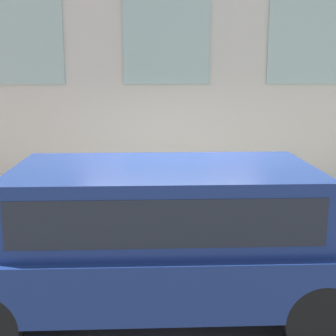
{
  "coord_description": "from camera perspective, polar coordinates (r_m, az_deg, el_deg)",
  "views": [
    {
      "loc": [
        -5.96,
        0.35,
        2.58
      ],
      "look_at": [
        0.62,
        0.07,
        1.2
      ],
      "focal_mm": 50.0,
      "sensor_mm": 36.0,
      "label": 1
    }
  ],
  "objects": [
    {
      "name": "ground_plane",
      "position": [
        6.5,
        0.87,
        -11.53
      ],
      "size": [
        80.0,
        80.0,
        0.0
      ],
      "primitive_type": "plane",
      "color": "#514F4C"
    },
    {
      "name": "fire_hydrant",
      "position": [
        6.83,
        1.52,
        -5.49
      ],
      "size": [
        0.29,
        0.41,
        0.73
      ],
      "color": "#2D7260",
      "rests_on": "sidewalk"
    },
    {
      "name": "parked_truck_navy_near",
      "position": [
        4.95,
        -1.22,
        -7.52
      ],
      "size": [
        1.87,
        4.93,
        1.62
      ],
      "color": "black",
      "rests_on": "ground_plane"
    },
    {
      "name": "sidewalk",
      "position": [
        7.83,
        0.26,
        -6.73
      ],
      "size": [
        2.9,
        60.0,
        0.18
      ],
      "color": "#A8A093",
      "rests_on": "ground_plane"
    },
    {
      "name": "person",
      "position": [
        6.87,
        -1.5,
        -2.2
      ],
      "size": [
        0.3,
        0.2,
        1.22
      ],
      "rotation": [
        0.0,
        0.0,
        -2.91
      ],
      "color": "navy",
      "rests_on": "sidewalk"
    }
  ]
}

